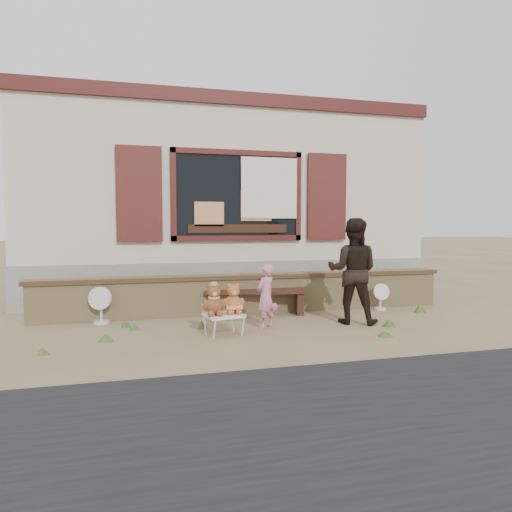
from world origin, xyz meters
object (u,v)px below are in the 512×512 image
object	(u,v)px
folding_chair	(224,316)
teddy_bear_left	(214,299)
adult	(353,271)
bench	(255,296)
child	(266,296)
teddy_bear_right	(233,298)

from	to	relation	value
folding_chair	teddy_bear_left	distance (m)	0.28
teddy_bear_left	adult	world-z (taller)	adult
bench	teddy_bear_left	world-z (taller)	teddy_bear_left
bench	child	world-z (taller)	child
bench	folding_chair	xyz separation A→B (m)	(-0.77, -1.25, -0.05)
bench	teddy_bear_left	bearing A→B (deg)	-114.85
bench	adult	bearing A→B (deg)	-26.71
bench	teddy_bear_right	xyz separation A→B (m)	(-0.64, -1.23, 0.19)
teddy_bear_left	adult	bearing A→B (deg)	-3.27
adult	child	bearing A→B (deg)	30.79
teddy_bear_left	child	xyz separation A→B (m)	(0.81, 0.31, -0.04)
bench	adult	size ratio (longest dim) A/B	1.07
folding_chair	adult	size ratio (longest dim) A/B	0.35
folding_chair	child	size ratio (longest dim) A/B	0.60
teddy_bear_right	child	xyz separation A→B (m)	(0.53, 0.25, -0.04)
bench	adult	xyz separation A→B (m)	(1.28, -0.97, 0.49)
teddy_bear_right	adult	xyz separation A→B (m)	(1.92, 0.25, 0.30)
child	bench	bearing A→B (deg)	-131.41
folding_chair	teddy_bear_right	xyz separation A→B (m)	(0.14, 0.03, 0.24)
folding_chair	child	xyz separation A→B (m)	(0.67, 0.28, 0.20)
teddy_bear_left	child	bearing A→B (deg)	9.60
teddy_bear_right	adult	distance (m)	1.95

